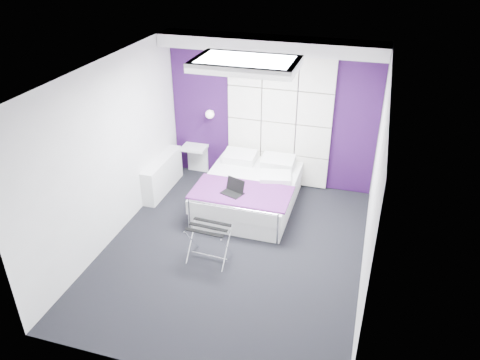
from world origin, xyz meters
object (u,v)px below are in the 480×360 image
Objects in this scene: radiator at (163,175)px; laptop at (233,189)px; wall_lamp at (211,114)px; bed at (249,191)px; luggage_rack at (209,243)px; nightstand at (194,148)px.

laptop is (1.46, -0.58, 0.27)m from radiator.
radiator is at bearing -130.10° from wall_lamp.
wall_lamp is 0.47× the size of laptop.
bed is at bearing -41.68° from wall_lamp.
laptop is at bearing -21.65° from radiator.
bed reaches higher than luggage_rack.
radiator is 2.14m from luggage_rack.
radiator is at bearing 179.10° from laptop.
wall_lamp reaches higher than bed.
bed is 3.32× the size of luggage_rack.
nightstand is at bearing 152.10° from laptop.
wall_lamp is at bearing 138.32° from bed.
wall_lamp is 0.75m from nightstand.
wall_lamp is at bearing 111.68° from luggage_rack.
laptop is (0.03, 1.01, 0.30)m from luggage_rack.
bed is (1.58, -0.08, -0.03)m from radiator.
radiator reaches higher than nightstand.
bed reaches higher than nightstand.
radiator is (-0.64, -0.76, -0.92)m from wall_lamp.
radiator is 2.18× the size of luggage_rack.
wall_lamp is at bearing 142.34° from laptop.
wall_lamp reaches higher than radiator.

